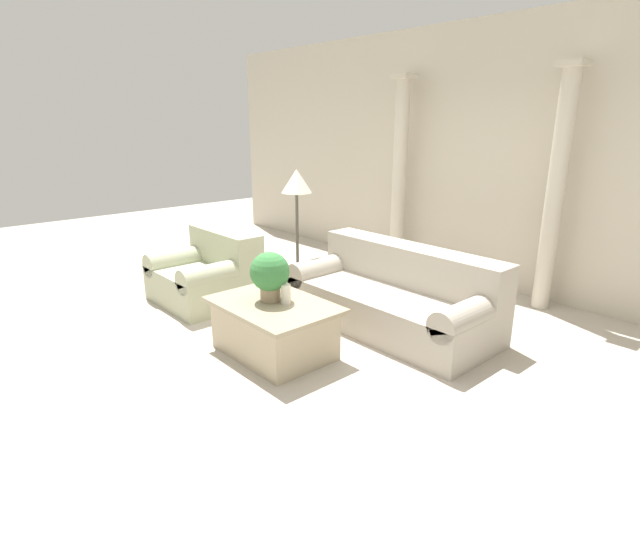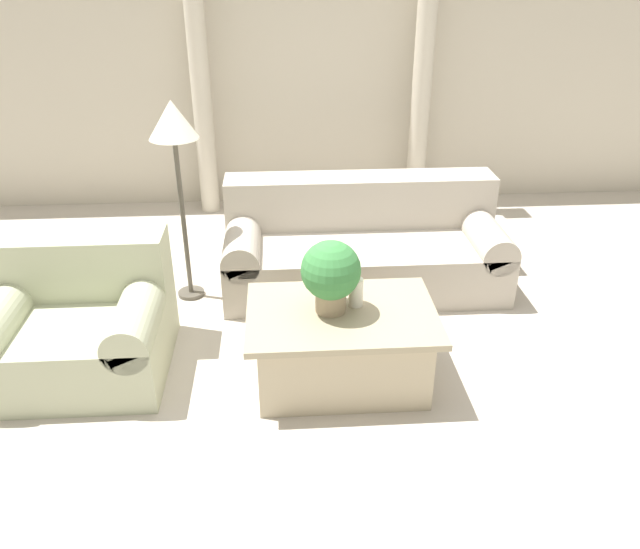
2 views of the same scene
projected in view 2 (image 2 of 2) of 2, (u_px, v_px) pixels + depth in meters
The scene contains 10 objects.
ground_plane at pixel (326, 336), 4.39m from camera, with size 16.00×16.00×0.00m, color #BCB2A3.
wall_back at pixel (305, 44), 6.10m from camera, with size 10.00×0.06×3.20m.
sofa_long at pixel (362, 244), 4.99m from camera, with size 2.17×0.97×0.81m.
loveseat at pixel (77, 320), 3.95m from camera, with size 1.12×0.97×0.81m.
coffee_table at pixel (341, 345), 3.84m from camera, with size 1.14×0.80×0.49m.
potted_plant at pixel (331, 273), 3.63m from camera, with size 0.35×0.35×0.45m.
pillar_candle at pixel (356, 292), 3.76m from camera, with size 0.09×0.09×0.18m.
floor_lamp at pixel (174, 131), 4.31m from camera, with size 0.35×0.35×1.51m.
column_left at pixel (200, 78), 5.91m from camera, with size 0.26×0.26×2.61m.
column_right at pixel (423, 75), 6.04m from camera, with size 0.26×0.26×2.61m.
Camera 2 is at (-0.30, -3.68, 2.41)m, focal length 35.00 mm.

